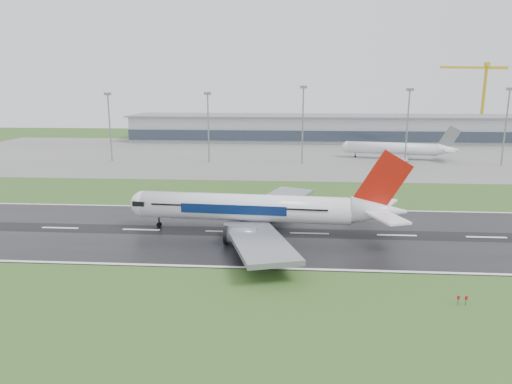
{
  "coord_description": "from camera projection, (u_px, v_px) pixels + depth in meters",
  "views": [
    {
      "loc": [
        -25.04,
        -104.5,
        33.87
      ],
      "look_at": [
        -33.34,
        12.0,
        7.0
      ],
      "focal_mm": 32.82,
      "sensor_mm": 36.0,
      "label": 1
    }
  ],
  "objects": [
    {
      "name": "floodmast_2",
      "position": [
        303.0,
        127.0,
        202.37
      ],
      "size": [
        0.64,
        0.64,
        32.25
      ],
      "primitive_type": "cylinder",
      "color": "gray",
      "rests_on": "ground"
    },
    {
      "name": "parked_airliner",
      "position": [
        397.0,
        142.0,
        216.25
      ],
      "size": [
        61.73,
        58.89,
        15.51
      ],
      "primitive_type": null,
      "rotation": [
        0.0,
        0.0,
        -0.2
      ],
      "color": "silver",
      "rests_on": "apron"
    },
    {
      "name": "apron",
      "position": [
        340.0,
        155.0,
        228.94
      ],
      "size": [
        400.0,
        130.0,
        0.08
      ],
      "primitive_type": "cube",
      "color": "slate",
      "rests_on": "ground"
    },
    {
      "name": "main_airliner",
      "position": [
        264.0,
        192.0,
        108.09
      ],
      "size": [
        68.87,
        66.02,
        19.07
      ],
      "primitive_type": null,
      "rotation": [
        0.0,
        0.0,
        -0.07
      ],
      "color": "white",
      "rests_on": "runway"
    },
    {
      "name": "floodmast_1",
      "position": [
        208.0,
        129.0,
        205.53
      ],
      "size": [
        0.64,
        0.64,
        29.56
      ],
      "primitive_type": "cylinder",
      "color": "gray",
      "rests_on": "ground"
    },
    {
      "name": "floodmast_3",
      "position": [
        407.0,
        128.0,
        199.4
      ],
      "size": [
        0.64,
        0.64,
        31.23
      ],
      "primitive_type": "cylinder",
      "color": "gray",
      "rests_on": "ground"
    },
    {
      "name": "terminal",
      "position": [
        330.0,
        129.0,
        285.59
      ],
      "size": [
        240.0,
        36.0,
        15.0
      ],
      "primitive_type": "cube",
      "color": "#989CA3",
      "rests_on": "ground"
    },
    {
      "name": "runway",
      "position": [
        397.0,
        235.0,
        107.43
      ],
      "size": [
        400.0,
        45.0,
        0.1
      ],
      "primitive_type": "cube",
      "color": "black",
      "rests_on": "ground"
    },
    {
      "name": "floodmast_4",
      "position": [
        505.0,
        129.0,
        196.56
      ],
      "size": [
        0.64,
        0.64,
        31.51
      ],
      "primitive_type": "cylinder",
      "color": "gray",
      "rests_on": "ground"
    },
    {
      "name": "floodmast_0",
      "position": [
        110.0,
        129.0,
        208.64
      ],
      "size": [
        0.64,
        0.64,
        29.31
      ],
      "primitive_type": "cylinder",
      "color": "gray",
      "rests_on": "ground"
    },
    {
      "name": "ground",
      "position": [
        397.0,
        236.0,
        107.44
      ],
      "size": [
        520.0,
        520.0,
        0.0
      ],
      "primitive_type": "plane",
      "color": "#2C501D",
      "rests_on": "ground"
    },
    {
      "name": "tower_crane",
      "position": [
        483.0,
        102.0,
        290.03
      ],
      "size": [
        46.05,
        17.83,
        46.91
      ],
      "primitive_type": null,
      "rotation": [
        0.0,
        0.0,
        0.33
      ],
      "color": "gold",
      "rests_on": "ground"
    }
  ]
}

